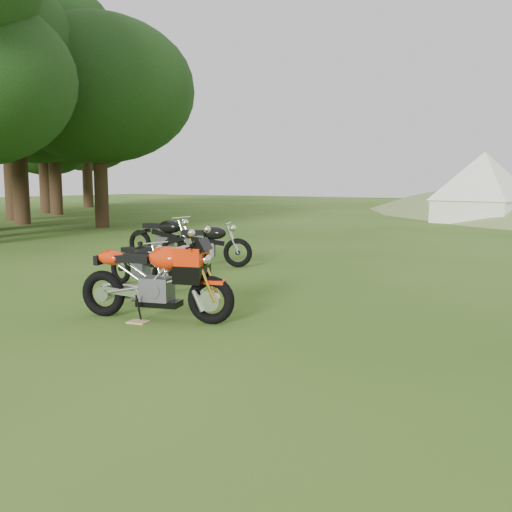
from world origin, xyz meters
The scene contains 8 objects.
ground centered at (0.00, 0.00, 0.00)m, with size 120.00×120.00×0.00m, color #2C5111.
treeline centered at (-20.00, 15.00, 0.00)m, with size 28.00×32.00×14.00m, color black, non-canonical shape.
sport_motorcycle centered at (-1.38, 0.27, 0.64)m, with size 2.14×0.53×1.28m, color red, non-canonical shape.
plywood_board centered at (-1.48, 0.02, 0.01)m, with size 0.26×0.21×0.02m, color #A67D57.
vintage_moto_b centered at (-3.20, 1.89, 0.45)m, with size 1.73×0.40×0.91m, color black, non-canonical shape.
vintage_moto_c centered at (-5.29, 4.88, 0.56)m, with size 2.15×0.50×1.13m, color black, non-canonical shape.
vintage_moto_d centered at (-3.77, 4.53, 0.53)m, with size 2.00×0.46×1.05m, color black, non-canonical shape.
tent_left centered at (-1.34, 22.17, 1.49)m, with size 3.43×3.43×2.97m, color white, non-canonical shape.
Camera 1 is at (3.82, -5.43, 1.87)m, focal length 40.00 mm.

